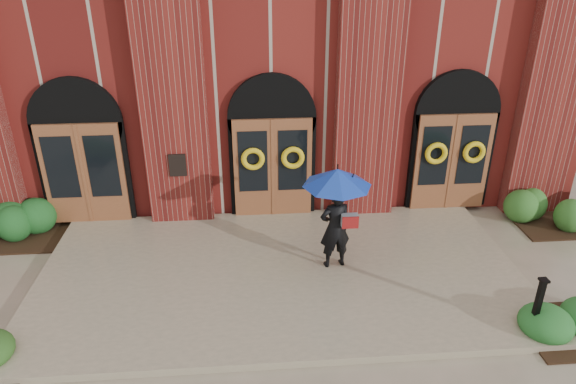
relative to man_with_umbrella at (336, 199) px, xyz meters
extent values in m
plane|color=tan|center=(-1.15, -0.27, -1.70)|extent=(90.00, 90.00, 0.00)
cube|color=tan|center=(-1.15, -0.12, -1.63)|extent=(10.00, 5.30, 0.15)
cube|color=maroon|center=(-1.15, 8.63, 1.80)|extent=(16.00, 12.00, 7.00)
cube|color=black|center=(-3.40, 2.20, -0.05)|extent=(0.40, 0.05, 0.55)
cube|color=maroon|center=(-3.40, 2.46, 1.80)|extent=(1.50, 0.45, 7.00)
cube|color=maroon|center=(1.10, 2.46, 1.80)|extent=(1.50, 0.45, 7.00)
cube|color=maroon|center=(5.60, 2.46, 1.80)|extent=(1.50, 0.45, 7.00)
cube|color=brown|center=(-5.65, 2.44, -0.30)|extent=(1.90, 0.10, 2.50)
cylinder|color=black|center=(-5.65, 2.58, 0.95)|extent=(2.10, 0.22, 2.10)
cube|color=brown|center=(-1.15, 2.44, -0.30)|extent=(1.90, 0.10, 2.50)
cylinder|color=black|center=(-1.15, 2.58, 0.95)|extent=(2.10, 0.22, 2.10)
cube|color=brown|center=(3.35, 2.44, -0.30)|extent=(1.90, 0.10, 2.50)
cylinder|color=black|center=(3.35, 2.58, 0.95)|extent=(2.10, 0.22, 2.10)
torus|color=yellow|center=(-1.63, 2.32, 0.00)|extent=(0.57, 0.13, 0.57)
torus|color=yellow|center=(-0.67, 2.32, 0.00)|extent=(0.57, 0.13, 0.57)
torus|color=yellow|center=(2.87, 2.32, 0.00)|extent=(0.57, 0.13, 0.57)
torus|color=yellow|center=(3.83, 2.32, 0.00)|extent=(0.57, 0.13, 0.57)
imported|color=black|center=(0.00, 0.00, -0.65)|extent=(0.73, 0.55, 1.80)
cone|color=#1539A9|center=(0.00, 0.00, 0.49)|extent=(1.63, 1.63, 0.36)
cylinder|color=black|center=(0.05, -0.05, 0.01)|extent=(0.02, 0.02, 0.60)
cube|color=#9A9D9F|center=(0.26, -0.14, -0.41)|extent=(0.36, 0.23, 0.26)
cube|color=maroon|center=(0.26, -0.24, -0.41)|extent=(0.33, 0.09, 0.26)
cube|color=black|center=(3.15, -2.35, -1.03)|extent=(0.10, 0.10, 1.04)
cube|color=black|center=(3.15, -2.35, -0.49)|extent=(0.15, 0.15, 0.04)
ellipsoid|color=#215B23|center=(3.95, -2.27, -1.43)|extent=(1.56, 1.33, 0.55)
camera|label=1|loc=(-1.73, -9.10, 4.57)|focal=32.00mm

